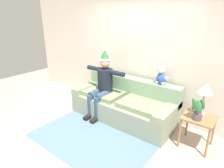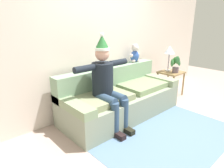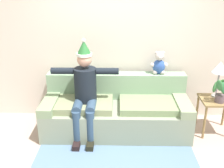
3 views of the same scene
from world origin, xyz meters
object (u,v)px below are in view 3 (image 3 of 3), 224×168
(person_seated, at_px, (85,89))
(couch, at_px, (116,110))
(side_table, at_px, (217,105))
(table_lamp, at_px, (220,69))
(potted_plant, at_px, (221,90))
(teddy_bear, at_px, (159,64))

(person_seated, bearing_deg, couch, 19.71)
(couch, distance_m, side_table, 1.58)
(table_lamp, distance_m, potted_plant, 0.33)
(person_seated, bearing_deg, teddy_bear, 21.24)
(side_table, xyz_separation_m, table_lamp, (0.00, 0.10, 0.56))
(person_seated, height_order, teddy_bear, person_seated)
(couch, xyz_separation_m, side_table, (1.57, -0.07, 0.15))
(couch, xyz_separation_m, table_lamp, (1.58, 0.02, 0.70))
(couch, distance_m, teddy_bear, 1.02)
(couch, height_order, teddy_bear, teddy_bear)
(side_table, height_order, table_lamp, table_lamp)
(table_lamp, bearing_deg, potted_plant, -95.83)
(side_table, bearing_deg, teddy_bear, 158.18)
(couch, relative_size, person_seated, 1.50)
(person_seated, relative_size, table_lamp, 2.60)
(teddy_bear, height_order, side_table, teddy_bear)
(side_table, xyz_separation_m, potted_plant, (-0.02, -0.10, 0.30))
(couch, distance_m, potted_plant, 1.63)
(person_seated, bearing_deg, potted_plant, -0.11)
(side_table, bearing_deg, person_seated, -177.23)
(couch, bearing_deg, side_table, -2.56)
(teddy_bear, bearing_deg, side_table, -21.82)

